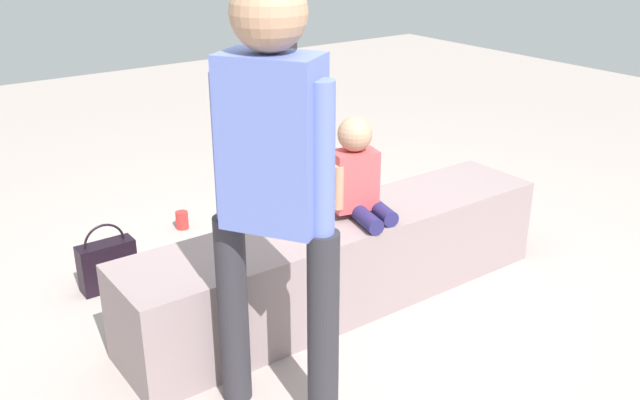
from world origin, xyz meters
name	(u,v)px	position (x,y,z in m)	size (l,w,h in m)	color
ground_plane	(343,302)	(0.00, 0.00, 0.00)	(12.00, 12.00, 0.00)	#A2938D
concrete_ledge	(343,261)	(0.00, 0.00, 0.23)	(2.23, 0.46, 0.45)	gray
child_seated	(357,174)	(0.07, -0.01, 0.67)	(0.28, 0.34, 0.48)	navy
adult_standing	(273,171)	(-0.69, -0.48, 0.98)	(0.35, 0.42, 1.63)	#2B2930
cake_plate	(299,219)	(-0.20, 0.08, 0.48)	(0.22, 0.22, 0.07)	white
gift_bag	(286,183)	(0.49, 1.25, 0.14)	(0.20, 0.12, 0.32)	#B259BF
railing_post	(290,112)	(0.73, 1.55, 0.52)	(0.36, 0.36, 1.33)	black
water_bottle_near_gift	(188,287)	(-0.62, 0.45, 0.09)	(0.07, 0.07, 0.19)	silver
water_bottle_far_side	(256,220)	(0.06, 0.92, 0.10)	(0.06, 0.06, 0.22)	silver
party_cup_red	(182,220)	(-0.26, 1.27, 0.05)	(0.08, 0.08, 0.11)	red
cake_box_white	(366,226)	(0.59, 0.54, 0.06)	(0.34, 0.27, 0.12)	white
handbag_black_leather	(107,264)	(-0.88, 0.82, 0.13)	(0.28, 0.11, 0.36)	black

